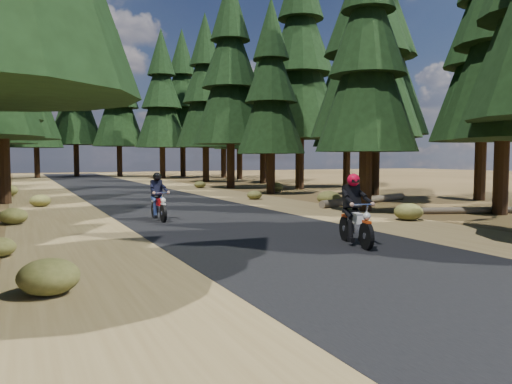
# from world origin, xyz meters

# --- Properties ---
(ground) EXTENTS (120.00, 120.00, 0.00)m
(ground) POSITION_xyz_m (0.00, 0.00, 0.00)
(ground) COLOR #473719
(ground) RESTS_ON ground
(road) EXTENTS (6.00, 100.00, 0.01)m
(road) POSITION_xyz_m (0.00, 5.00, 0.01)
(road) COLOR black
(road) RESTS_ON ground
(shoulder_l) EXTENTS (3.20, 100.00, 0.01)m
(shoulder_l) POSITION_xyz_m (-4.60, 5.00, 0.00)
(shoulder_l) COLOR brown
(shoulder_l) RESTS_ON ground
(shoulder_r) EXTENTS (3.20, 100.00, 0.01)m
(shoulder_r) POSITION_xyz_m (4.60, 5.00, 0.00)
(shoulder_r) COLOR brown
(shoulder_r) RESTS_ON ground
(pine_forest) EXTENTS (34.59, 55.08, 16.32)m
(pine_forest) POSITION_xyz_m (-0.02, 21.05, 7.89)
(pine_forest) COLOR black
(pine_forest) RESTS_ON ground
(log_near) EXTENTS (5.96, 2.24, 0.32)m
(log_near) POSITION_xyz_m (8.02, 6.97, 0.16)
(log_near) COLOR #4C4233
(log_near) RESTS_ON ground
(log_far) EXTENTS (4.36, 1.80, 0.24)m
(log_far) POSITION_xyz_m (9.35, 1.99, 0.12)
(log_far) COLOR #4C4233
(log_far) RESTS_ON ground
(understory_shrubs) EXTENTS (15.00, 31.51, 0.65)m
(understory_shrubs) POSITION_xyz_m (0.86, 7.82, 0.27)
(understory_shrubs) COLOR #474C1E
(understory_shrubs) RESTS_ON ground
(rider_lead) EXTENTS (0.99, 1.94, 1.66)m
(rider_lead) POSITION_xyz_m (1.16, -1.40, 0.56)
(rider_lead) COLOR white
(rider_lead) RESTS_ON road
(rider_follow) EXTENTS (0.53, 1.73, 1.54)m
(rider_follow) POSITION_xyz_m (-1.77, 5.08, 0.52)
(rider_follow) COLOR #9C0A0D
(rider_follow) RESTS_ON road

